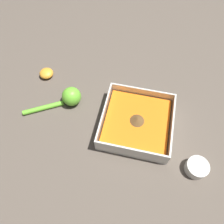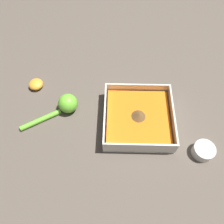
% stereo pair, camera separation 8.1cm
% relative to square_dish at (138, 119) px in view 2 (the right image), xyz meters
% --- Properties ---
extents(ground_plane, '(4.00, 4.00, 0.00)m').
position_rel_square_dish_xyz_m(ground_plane, '(0.04, -0.00, -0.02)').
color(ground_plane, brown).
extents(square_dish, '(0.25, 0.25, 0.07)m').
position_rel_square_dish_xyz_m(square_dish, '(0.00, 0.00, 0.00)').
color(square_dish, silver).
rests_on(square_dish, ground_plane).
extents(spice_bowl, '(0.07, 0.07, 0.04)m').
position_rel_square_dish_xyz_m(spice_bowl, '(0.22, -0.12, -0.01)').
color(spice_bowl, silver).
rests_on(spice_bowl, ground_plane).
extents(lemon_squeezer, '(0.21, 0.14, 0.07)m').
position_rel_square_dish_xyz_m(lemon_squeezer, '(-0.28, 0.05, 0.01)').
color(lemon_squeezer, '#6BC633').
rests_on(lemon_squeezer, ground_plane).
extents(lemon_half, '(0.06, 0.06, 0.03)m').
position_rel_square_dish_xyz_m(lemon_half, '(-0.42, 0.16, -0.01)').
color(lemon_half, orange).
rests_on(lemon_half, ground_plane).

